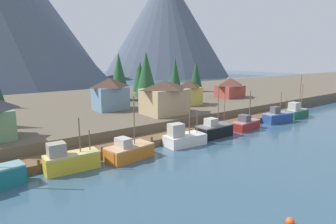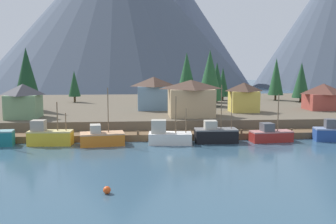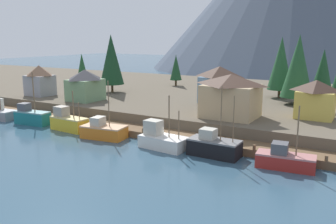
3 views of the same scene
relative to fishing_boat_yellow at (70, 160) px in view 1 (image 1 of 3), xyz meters
The scene contains 23 objects.
ground_plane 27.36m from the fishing_boat_yellow, 51.80° to the left, with size 400.00×400.00×1.00m, color #335166.
dock 17.25m from the fishing_boat_yellow, 11.52° to the left, with size 80.00×4.00×1.60m.
shoreline_bank 37.47m from the fishing_boat_yellow, 63.22° to the left, with size 400.00×56.00×2.50m, color brown.
mountain_central_peak 157.73m from the fishing_boat_yellow, 77.11° to the left, with size 77.37×77.37×57.78m, color slate.
mountain_east_peak 183.95m from the fishing_boat_yellow, 49.11° to the left, with size 89.56×89.56×71.73m, color #475160.
fishing_boat_yellow is the anchor object (origin of this frame).
fishing_boat_orange 7.65m from the fishing_boat_yellow, ahead, with size 6.62×3.92×8.31m.
fishing_boat_white 17.31m from the fishing_boat_yellow, ahead, with size 6.49×3.65×7.06m.
fishing_boat_black 24.44m from the fishing_boat_yellow, ahead, with size 6.29×2.90×8.60m.
fishing_boat_red 32.89m from the fishing_boat_yellow, ahead, with size 6.47×3.00×7.13m.
fishing_boat_blue 42.92m from the fishing_boat_yellow, ahead, with size 6.58×3.48×6.36m.
fishing_boat_green 50.88m from the fishing_boat_yellow, ahead, with size 6.29×2.65×9.46m.
house_tan 25.23m from the fishing_boat_yellow, 26.18° to the left, with size 8.10×6.75×6.43m.
house_yellow 37.33m from the fishing_boat_yellow, 26.24° to the left, with size 5.48×4.38×5.66m.
house_red 53.80m from the fishing_boat_yellow, 20.43° to the left, with size 7.05×5.60×5.27m.
house_blue 27.24m from the fishing_boat_yellow, 52.96° to the left, with size 6.75×5.23×6.63m.
conifer_near_left 62.55m from the fishing_boat_yellow, 39.45° to the left, with size 3.82×3.82×10.66m.
conifer_mid_right 47.31m from the fishing_boat_yellow, 47.33° to the left, with size 3.95×3.95×9.61m.
conifer_back_left 41.40m from the fishing_boat_yellow, 53.29° to the left, with size 4.82×4.82×11.84m.
conifer_centre 63.06m from the fishing_boat_yellow, 33.32° to the left, with size 4.19×4.19×9.57m.
conifer_far_left 52.93m from the fishing_boat_yellow, 49.16° to the left, with size 3.16×3.16×8.34m.
conifer_far_right 39.95m from the fishing_boat_yellow, 43.08° to the left, with size 5.54×5.54×12.24m.
channel_buoy 24.40m from the fishing_boat_yellow, 65.89° to the right, with size 0.70×0.70×0.70m, color #E04C19.
Camera 1 is at (-27.74, -34.60, 13.38)m, focal length 31.15 mm.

